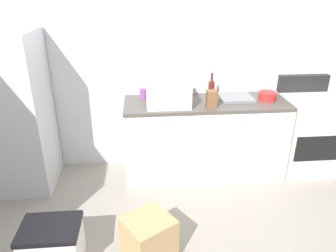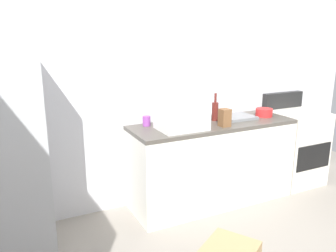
# 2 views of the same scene
# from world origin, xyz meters

# --- Properties ---
(wall_back) EXTENTS (5.00, 0.10, 2.60)m
(wall_back) POSITION_xyz_m (0.00, 1.55, 1.30)
(wall_back) COLOR silver
(wall_back) RESTS_ON ground_plane
(kitchen_counter) EXTENTS (1.80, 0.60, 0.90)m
(kitchen_counter) POSITION_xyz_m (0.30, 1.20, 0.45)
(kitchen_counter) COLOR silver
(kitchen_counter) RESTS_ON ground_plane
(refrigerator) EXTENTS (0.68, 0.66, 1.69)m
(refrigerator) POSITION_xyz_m (-1.75, 1.15, 0.84)
(refrigerator) COLOR silver
(refrigerator) RESTS_ON ground_plane
(stove_oven) EXTENTS (0.60, 0.61, 1.10)m
(stove_oven) POSITION_xyz_m (1.52, 1.21, 0.47)
(stove_oven) COLOR silver
(stove_oven) RESTS_ON ground_plane
(microwave) EXTENTS (0.46, 0.34, 0.27)m
(microwave) POSITION_xyz_m (-0.13, 1.12, 1.04)
(microwave) COLOR white
(microwave) RESTS_ON kitchen_counter
(sink_basin) EXTENTS (0.36, 0.32, 0.03)m
(sink_basin) POSITION_xyz_m (0.65, 1.26, 0.92)
(sink_basin) COLOR slate
(sink_basin) RESTS_ON kitchen_counter
(wine_bottle) EXTENTS (0.07, 0.07, 0.30)m
(wine_bottle) POSITION_xyz_m (0.37, 1.28, 1.01)
(wine_bottle) COLOR #591E19
(wine_bottle) RESTS_ON kitchen_counter
(coffee_mug) EXTENTS (0.08, 0.08, 0.10)m
(coffee_mug) POSITION_xyz_m (-0.39, 1.40, 0.95)
(coffee_mug) COLOR purple
(coffee_mug) RESTS_ON kitchen_counter
(knife_block) EXTENTS (0.10, 0.10, 0.18)m
(knife_block) POSITION_xyz_m (0.32, 1.03, 0.99)
(knife_block) COLOR brown
(knife_block) RESTS_ON kitchen_counter
(mixing_bowl) EXTENTS (0.19, 0.19, 0.09)m
(mixing_bowl) POSITION_xyz_m (0.99, 1.20, 0.95)
(mixing_bowl) COLOR red
(mixing_bowl) RESTS_ON kitchen_counter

